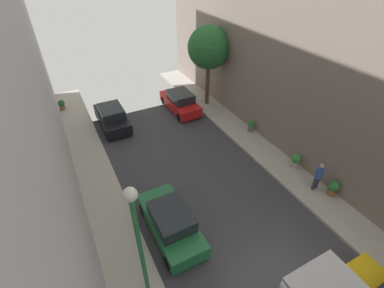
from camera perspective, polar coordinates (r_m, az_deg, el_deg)
ground at (r=12.72m, az=17.40°, el=-26.29°), size 32.00×32.00×0.00m
sidewalk_right at (r=15.50m, az=31.69°, el=-15.70°), size 2.00×44.00×0.15m
parked_car_left_2 at (r=13.01m, az=-4.38°, el=-15.87°), size 1.78×4.20×1.57m
parked_car_left_3 at (r=20.82m, az=-16.22°, el=5.34°), size 1.78×4.20×1.57m
parked_car_right_2 at (r=22.08m, az=-2.46°, el=8.71°), size 1.78×4.20×1.57m
pedestrian at (r=15.99m, az=24.69°, el=-5.95°), size 0.40×0.36×1.72m
street_tree_1 at (r=21.42m, az=3.47°, el=19.21°), size 3.13×3.13×6.11m
potted_plant_0 at (r=16.27m, az=27.19°, el=-7.97°), size 0.61×0.61×0.92m
potted_plant_1 at (r=19.72m, az=12.10°, el=3.80°), size 0.44×0.44×0.84m
potted_plant_2 at (r=17.22m, az=20.73°, el=-3.15°), size 0.56×0.56×0.90m
potted_plant_4 at (r=24.28m, az=-25.35°, el=7.42°), size 0.50×0.50×0.80m
lamp_post at (r=9.11m, az=-11.29°, el=-17.32°), size 0.44×0.44×5.46m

